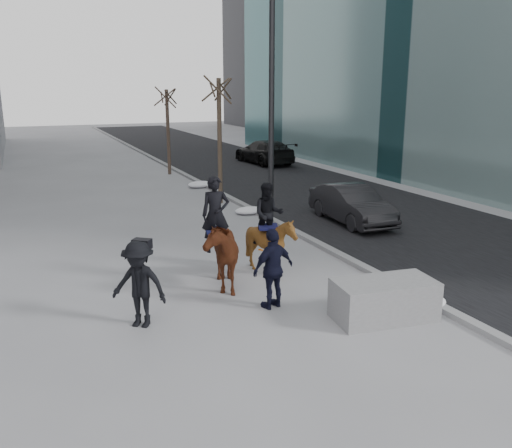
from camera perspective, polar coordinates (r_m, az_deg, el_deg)
name	(u,v)px	position (r m, az deg, el deg)	size (l,w,h in m)	color
ground	(277,301)	(12.20, 2.27, -8.14)	(120.00, 120.00, 0.00)	gray
road	(322,195)	(23.86, 7.00, 3.00)	(8.00, 90.00, 0.01)	black
curb	(237,202)	(22.12, -1.98, 2.34)	(0.25, 90.00, 0.12)	gray
planter	(384,300)	(11.49, 13.33, -7.77)	(2.06, 1.03, 0.82)	gray
car_near	(352,204)	(19.15, 10.03, 2.07)	(1.39, 3.99, 1.32)	black
car_far	(264,152)	(33.52, 0.86, 7.62)	(2.04, 5.01, 1.45)	black
tree_near	(220,135)	(21.83, -3.86, 9.31)	(1.20, 1.20, 5.50)	#3C3223
tree_far	(168,128)	(29.59, -9.26, 9.96)	(1.20, 1.20, 4.97)	#33271E
mounted_left	(218,247)	(12.79, -4.02, -2.41)	(1.34, 2.19, 2.64)	#502710
mounted_right	(270,238)	(13.67, 1.49, -1.48)	(1.64, 1.73, 2.32)	#512F10
feeder	(273,269)	(11.59, 1.82, -4.72)	(1.10, 0.97, 1.75)	black
camera_crew	(139,284)	(10.94, -12.21, -6.19)	(1.29, 1.21, 1.75)	black
lamppost	(273,75)	(17.66, 1.79, 15.43)	(0.25, 1.31, 9.09)	black
snow_piles	(255,213)	(19.73, -0.11, 1.12)	(1.19, 16.34, 0.30)	white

